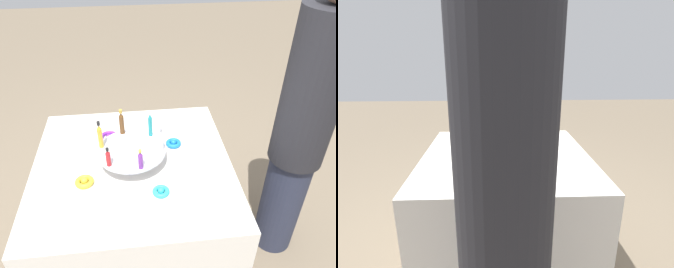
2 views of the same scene
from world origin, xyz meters
TOP-DOWN VIEW (x-y plane):
  - ground_plane at (0.00, 0.00)m, footprint 12.00×12.00m
  - party_table at (0.00, 0.00)m, footprint 1.02×1.02m
  - display_stand at (0.00, 0.00)m, footprint 0.35×0.35m
  - bottle_gold at (0.15, -0.04)m, footprint 0.02×0.02m
  - bottle_red at (0.11, 0.11)m, footprint 0.02×0.02m
  - bottle_purple at (-0.04, 0.15)m, footprint 0.02×0.02m
  - bottle_clear at (-0.15, 0.04)m, footprint 0.02×0.02m
  - bottle_teal at (-0.11, -0.11)m, footprint 0.02×0.02m
  - bottle_brown at (0.04, -0.15)m, footprint 0.03×0.03m
  - ribbon_bow_blue at (-0.23, -0.13)m, footprint 0.09×0.09m
  - ribbon_bow_purple at (0.13, -0.23)m, footprint 0.11×0.11m
  - ribbon_bow_gold at (0.23, 0.13)m, footprint 0.09×0.09m
  - ribbon_bow_teal at (-0.13, 0.23)m, footprint 0.08×0.08m
  - person_figure at (-0.87, 0.04)m, footprint 0.28×0.28m

SIDE VIEW (x-z plane):
  - ground_plane at x=0.00m, z-range 0.00..0.00m
  - party_table at x=0.00m, z-range 0.00..0.71m
  - ribbon_bow_purple at x=0.13m, z-range 0.70..0.73m
  - ribbon_bow_teal at x=-0.13m, z-range 0.70..0.73m
  - ribbon_bow_blue at x=-0.23m, z-range 0.70..0.74m
  - ribbon_bow_gold at x=0.23m, z-range 0.70..0.74m
  - display_stand at x=0.00m, z-range 0.72..0.81m
  - person_figure at x=-0.87m, z-range 0.01..1.66m
  - bottle_red at x=0.11m, z-range 0.79..0.89m
  - bottle_purple at x=-0.04m, z-range 0.79..0.90m
  - bottle_clear at x=-0.15m, z-range 0.79..0.93m
  - bottle_brown at x=0.04m, z-range 0.79..0.94m
  - bottle_teal at x=-0.11m, z-range 0.79..0.94m
  - bottle_gold at x=0.15m, z-range 0.79..0.94m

